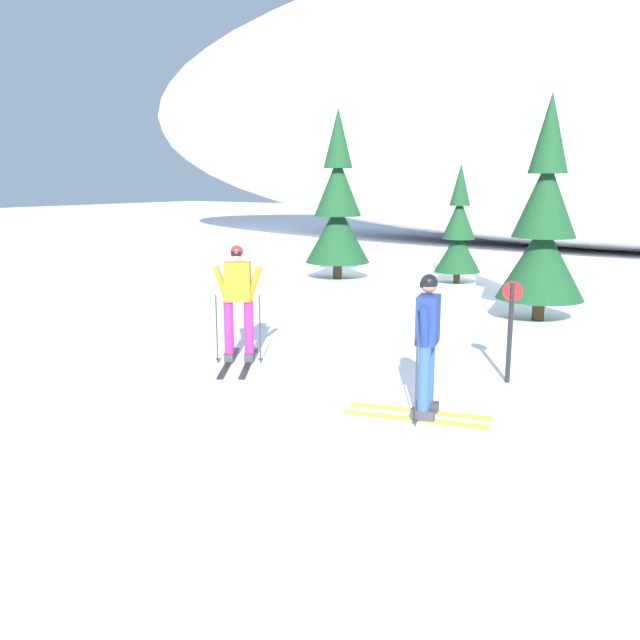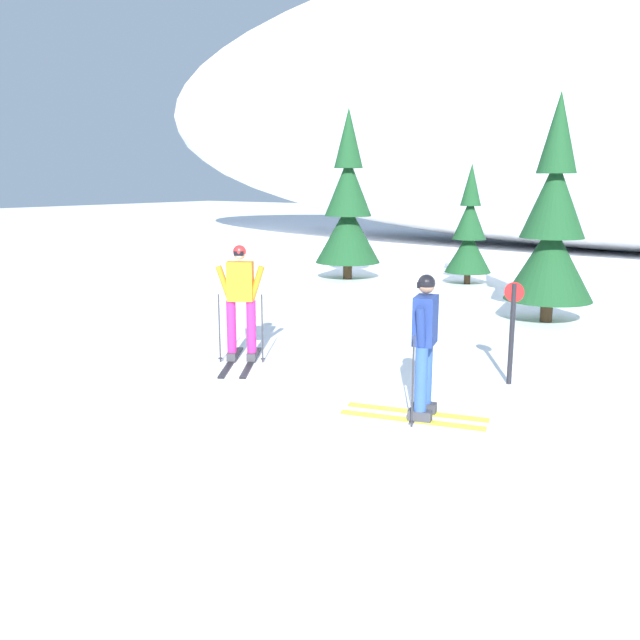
{
  "view_description": "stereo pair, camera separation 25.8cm",
  "coord_description": "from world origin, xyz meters",
  "px_view_note": "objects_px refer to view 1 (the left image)",
  "views": [
    {
      "loc": [
        5.14,
        -6.6,
        2.86
      ],
      "look_at": [
        0.09,
        0.98,
        0.95
      ],
      "focal_mm": 37.82,
      "sensor_mm": 36.0,
      "label": 1
    },
    {
      "loc": [
        5.36,
        -6.46,
        2.86
      ],
      "look_at": [
        0.09,
        0.98,
        0.95
      ],
      "focal_mm": 37.82,
      "sensor_mm": 36.0,
      "label": 2
    }
  ],
  "objects_px": {
    "skier_orange_jacket": "(238,302)",
    "pine_tree_center_left": "(459,234)",
    "pine_tree_center_right": "(544,228)",
    "pine_tree_far_left": "(338,209)",
    "skier_navy_jacket": "(426,345)",
    "trail_marker_post": "(510,326)"
  },
  "relations": [
    {
      "from": "skier_orange_jacket",
      "to": "pine_tree_center_left",
      "type": "relative_size",
      "value": 0.57
    },
    {
      "from": "pine_tree_center_right",
      "to": "pine_tree_far_left",
      "type": "bearing_deg",
      "value": 157.64
    },
    {
      "from": "skier_navy_jacket",
      "to": "skier_orange_jacket",
      "type": "distance_m",
      "value": 3.61
    },
    {
      "from": "skier_navy_jacket",
      "to": "pine_tree_center_left",
      "type": "relative_size",
      "value": 0.55
    },
    {
      "from": "pine_tree_center_left",
      "to": "skier_navy_jacket",
      "type": "bearing_deg",
      "value": -69.56
    },
    {
      "from": "skier_orange_jacket",
      "to": "pine_tree_center_left",
      "type": "bearing_deg",
      "value": 92.01
    },
    {
      "from": "skier_orange_jacket",
      "to": "pine_tree_far_left",
      "type": "relative_size",
      "value": 0.38
    },
    {
      "from": "skier_navy_jacket",
      "to": "trail_marker_post",
      "type": "height_order",
      "value": "skier_navy_jacket"
    },
    {
      "from": "pine_tree_far_left",
      "to": "trail_marker_post",
      "type": "bearing_deg",
      "value": -44.3
    },
    {
      "from": "pine_tree_center_left",
      "to": "skier_orange_jacket",
      "type": "bearing_deg",
      "value": -87.99
    },
    {
      "from": "pine_tree_center_left",
      "to": "pine_tree_center_right",
      "type": "distance_m",
      "value": 5.12
    },
    {
      "from": "pine_tree_far_left",
      "to": "pine_tree_center_left",
      "type": "xyz_separation_m",
      "value": [
        3.25,
        1.11,
        -0.65
      ]
    },
    {
      "from": "pine_tree_center_right",
      "to": "pine_tree_center_left",
      "type": "bearing_deg",
      "value": 131.28
    },
    {
      "from": "trail_marker_post",
      "to": "pine_tree_center_right",
      "type": "bearing_deg",
      "value": 101.0
    },
    {
      "from": "skier_navy_jacket",
      "to": "pine_tree_far_left",
      "type": "xyz_separation_m",
      "value": [
        -7.13,
        9.32,
        1.11
      ]
    },
    {
      "from": "skier_navy_jacket",
      "to": "pine_tree_center_left",
      "type": "distance_m",
      "value": 11.14
    },
    {
      "from": "pine_tree_far_left",
      "to": "skier_navy_jacket",
      "type": "bearing_deg",
      "value": -52.56
    },
    {
      "from": "skier_navy_jacket",
      "to": "pine_tree_center_right",
      "type": "relative_size",
      "value": 0.4
    },
    {
      "from": "pine_tree_center_right",
      "to": "trail_marker_post",
      "type": "bearing_deg",
      "value": -79.0
    },
    {
      "from": "skier_navy_jacket",
      "to": "trail_marker_post",
      "type": "distance_m",
      "value": 2.03
    },
    {
      "from": "pine_tree_center_right",
      "to": "skier_navy_jacket",
      "type": "bearing_deg",
      "value": -85.46
    },
    {
      "from": "pine_tree_center_left",
      "to": "pine_tree_center_right",
      "type": "bearing_deg",
      "value": -48.72
    }
  ]
}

